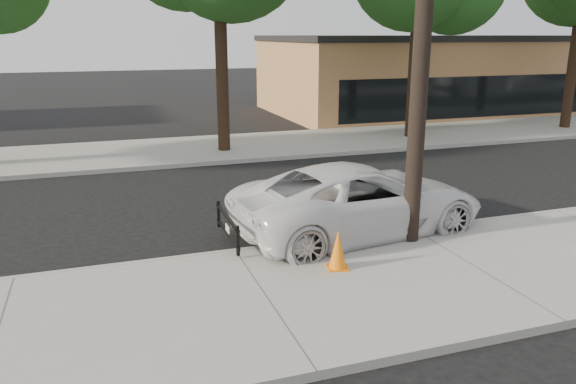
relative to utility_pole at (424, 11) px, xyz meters
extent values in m
plane|color=black|center=(-3.60, 2.70, -4.70)|extent=(120.00, 120.00, 0.00)
cube|color=gray|center=(-3.60, -1.60, -4.62)|extent=(90.00, 4.40, 0.15)
cube|color=gray|center=(-3.60, 11.20, -4.62)|extent=(90.00, 5.00, 0.15)
cube|color=#9E9B93|center=(-3.60, 0.60, -4.62)|extent=(90.00, 0.12, 0.16)
cube|color=#B4704B|center=(12.40, 18.70, -2.70)|extent=(18.00, 10.00, 4.00)
cylinder|color=black|center=(0.00, 0.00, -0.05)|extent=(0.34, 0.34, 9.00)
cylinder|color=black|center=(-1.60, 10.50, -2.17)|extent=(0.44, 0.44, 4.75)
cylinder|color=black|center=(6.40, 10.80, -2.35)|extent=(0.44, 0.44, 4.40)
cylinder|color=black|center=(14.40, 10.60, -2.25)|extent=(0.44, 0.44, 4.60)
imported|color=white|center=(-0.67, 1.04, -3.91)|extent=(5.95, 3.34, 1.57)
cube|color=orange|center=(-2.03, -0.89, -4.54)|extent=(0.44, 0.44, 0.02)
cone|color=orange|center=(-2.03, -0.89, -4.18)|extent=(0.39, 0.39, 0.73)
camera|label=1|loc=(-5.96, -9.59, -0.42)|focal=35.00mm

